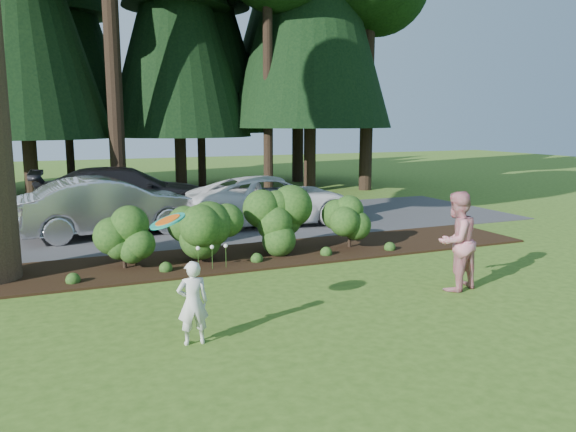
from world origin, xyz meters
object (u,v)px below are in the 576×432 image
Objects in this scene: adult at (456,241)px; frisbee at (168,221)px; car_white_suv at (274,200)px; child at (193,303)px; car_silver_wagon at (110,206)px; car_dark_suv at (126,192)px.

frisbee is at bearing -9.93° from adult.
car_white_suv is at bearing 59.46° from frisbee.
child is 0.65× the size of adult.
car_white_suv is 9.40m from child.
car_dark_suv is (0.78, 2.73, 0.03)m from car_silver_wagon.
frisbee reaches higher than car_silver_wagon.
adult is at bearing 5.20° from frisbee.
adult is (5.14, 0.65, 0.32)m from child.
adult is 5.51m from frisbee.
car_white_suv is 9.46m from frisbee.
frisbee reaches higher than car_white_suv.
adult is at bearing -168.69° from child.
car_white_suv is at bearing -100.24° from adult.
car_silver_wagon reaches higher than car_white_suv.
car_dark_suv is 11.13m from child.
child is 1.21m from frisbee.
child is (-0.49, -11.11, -0.25)m from car_dark_suv.
car_silver_wagon is 9.45m from adult.
frisbee is at bearing 154.99° from car_white_suv.
car_white_suv reaches higher than child.
car_silver_wagon reaches higher than child.
frisbee is at bearing 177.57° from car_dark_suv.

